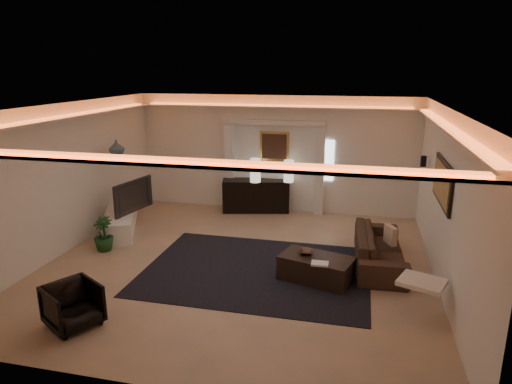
% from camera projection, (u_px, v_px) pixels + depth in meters
% --- Properties ---
extents(floor, '(7.00, 7.00, 0.00)m').
position_uv_depth(floor, '(238.00, 264.00, 8.49)').
color(floor, tan).
rests_on(floor, ground).
extents(ceiling, '(7.00, 7.00, 0.00)m').
position_uv_depth(ceiling, '(237.00, 107.00, 7.72)').
color(ceiling, white).
rests_on(ceiling, ground).
extents(wall_back, '(7.00, 0.00, 7.00)m').
position_uv_depth(wall_back, '(275.00, 154.00, 11.39)').
color(wall_back, white).
rests_on(wall_back, ground).
extents(wall_front, '(7.00, 0.00, 7.00)m').
position_uv_depth(wall_front, '(150.00, 272.00, 4.82)').
color(wall_front, white).
rests_on(wall_front, ground).
extents(wall_left, '(0.00, 7.00, 7.00)m').
position_uv_depth(wall_left, '(65.00, 179.00, 8.87)').
color(wall_left, white).
rests_on(wall_left, ground).
extents(wall_right, '(0.00, 7.00, 7.00)m').
position_uv_depth(wall_right, '(446.00, 202.00, 7.34)').
color(wall_right, white).
rests_on(wall_right, ground).
extents(cove_soffit, '(7.00, 7.00, 0.04)m').
position_uv_depth(cove_soffit, '(237.00, 124.00, 7.79)').
color(cove_soffit, silver).
rests_on(cove_soffit, ceiling).
extents(daylight_slit, '(0.25, 0.03, 1.00)m').
position_uv_depth(daylight_slit, '(328.00, 161.00, 11.10)').
color(daylight_slit, white).
rests_on(daylight_slit, wall_back).
extents(area_rug, '(4.00, 3.00, 0.01)m').
position_uv_depth(area_rug, '(257.00, 270.00, 8.21)').
color(area_rug, black).
rests_on(area_rug, ground).
extents(pilaster_left, '(0.22, 0.20, 2.20)m').
position_uv_depth(pilaster_left, '(230.00, 166.00, 11.64)').
color(pilaster_left, silver).
rests_on(pilaster_left, ground).
extents(pilaster_right, '(0.22, 0.20, 2.20)m').
position_uv_depth(pilaster_right, '(320.00, 171.00, 11.14)').
color(pilaster_right, silver).
rests_on(pilaster_right, ground).
extents(alcove_header, '(2.52, 0.20, 0.12)m').
position_uv_depth(alcove_header, '(274.00, 123.00, 11.08)').
color(alcove_header, silver).
rests_on(alcove_header, wall_back).
extents(painting_frame, '(0.74, 0.04, 0.74)m').
position_uv_depth(painting_frame, '(274.00, 146.00, 11.31)').
color(painting_frame, tan).
rests_on(painting_frame, wall_back).
extents(painting_canvas, '(0.62, 0.02, 0.62)m').
position_uv_depth(painting_canvas, '(274.00, 147.00, 11.28)').
color(painting_canvas, '#4C2D1E').
rests_on(painting_canvas, wall_back).
extents(art_panel_frame, '(0.04, 1.64, 0.74)m').
position_uv_depth(art_panel_frame, '(443.00, 182.00, 7.56)').
color(art_panel_frame, black).
rests_on(art_panel_frame, wall_right).
extents(art_panel_gold, '(0.02, 1.50, 0.62)m').
position_uv_depth(art_panel_gold, '(441.00, 182.00, 7.56)').
color(art_panel_gold, tan).
rests_on(art_panel_gold, wall_right).
extents(wall_sconce, '(0.12, 0.12, 0.22)m').
position_uv_depth(wall_sconce, '(423.00, 161.00, 9.37)').
color(wall_sconce, black).
rests_on(wall_sconce, wall_right).
extents(wall_niche, '(0.10, 0.55, 0.04)m').
position_uv_depth(wall_niche, '(105.00, 156.00, 10.12)').
color(wall_niche, silver).
rests_on(wall_niche, wall_left).
extents(console, '(1.74, 0.88, 0.83)m').
position_uv_depth(console, '(256.00, 196.00, 11.53)').
color(console, black).
rests_on(console, ground).
extents(lamp_left, '(0.34, 0.34, 0.58)m').
position_uv_depth(lamp_left, '(255.00, 171.00, 11.15)').
color(lamp_left, '#EEE2CC').
rests_on(lamp_left, console).
extents(lamp_right, '(0.30, 0.30, 0.54)m').
position_uv_depth(lamp_right, '(289.00, 171.00, 11.15)').
color(lamp_right, white).
rests_on(lamp_right, console).
extents(media_ledge, '(1.56, 2.46, 0.45)m').
position_uv_depth(media_ledge, '(121.00, 218.00, 10.38)').
color(media_ledge, white).
rests_on(media_ledge, ground).
extents(tv, '(1.24, 0.39, 0.71)m').
position_uv_depth(tv, '(129.00, 196.00, 10.06)').
color(tv, black).
rests_on(tv, media_ledge).
extents(figurine, '(0.16, 0.16, 0.36)m').
position_uv_depth(figurine, '(132.00, 194.00, 10.80)').
color(figurine, black).
rests_on(figurine, media_ledge).
extents(ginger_jar, '(0.34, 0.34, 0.34)m').
position_uv_depth(ginger_jar, '(117.00, 148.00, 10.00)').
color(ginger_jar, '#41515B').
rests_on(ginger_jar, wall_niche).
extents(plant, '(0.39, 0.39, 0.69)m').
position_uv_depth(plant, '(103.00, 234.00, 9.04)').
color(plant, '#1A451C').
rests_on(plant, ground).
extents(sofa, '(2.21, 0.95, 0.63)m').
position_uv_depth(sofa, '(380.00, 248.00, 8.39)').
color(sofa, '#41261C').
rests_on(sofa, ground).
extents(throw_blanket, '(0.77, 0.71, 0.07)m').
position_uv_depth(throw_blanket, '(422.00, 282.00, 6.56)').
color(throw_blanket, beige).
rests_on(throw_blanket, sofa).
extents(throw_pillow, '(0.23, 0.36, 0.34)m').
position_uv_depth(throw_pillow, '(390.00, 235.00, 8.42)').
color(throw_pillow, '#CEAD91').
rests_on(throw_pillow, sofa).
extents(coffee_table, '(1.35, 0.97, 0.45)m').
position_uv_depth(coffee_table, '(316.00, 269.00, 7.80)').
color(coffee_table, black).
rests_on(coffee_table, ground).
extents(bowl, '(0.29, 0.29, 0.07)m').
position_uv_depth(bowl, '(306.00, 253.00, 7.87)').
color(bowl, '#483124').
rests_on(bowl, coffee_table).
extents(magazine, '(0.28, 0.21, 0.03)m').
position_uv_depth(magazine, '(320.00, 265.00, 7.44)').
color(magazine, white).
rests_on(magazine, coffee_table).
extents(armchair, '(0.94, 0.93, 0.63)m').
position_uv_depth(armchair, '(73.00, 306.00, 6.39)').
color(armchair, black).
rests_on(armchair, ground).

